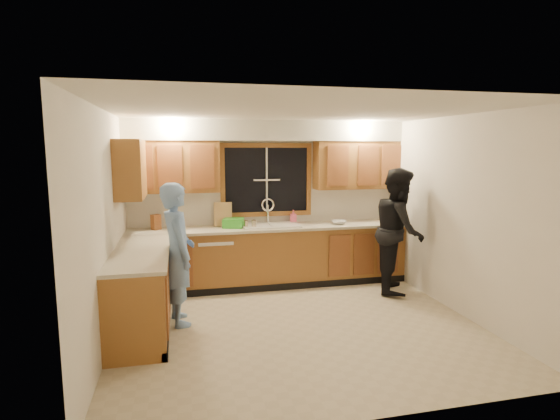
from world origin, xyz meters
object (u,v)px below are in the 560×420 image
Objects in this scene: man at (178,254)px; woman at (399,230)px; bowl at (339,222)px; stove at (137,308)px; sink at (270,230)px; dishwasher at (215,262)px; soap_bottle at (293,216)px; knife_block at (156,222)px; dish_crate at (233,223)px.

woman is (3.14, 0.51, 0.06)m from man.
man is at bearing -155.36° from bowl.
bowl is at bearing 31.40° from stove.
woman reaches higher than sink.
bowl is (1.92, -0.06, 0.54)m from dishwasher.
sink is at bearing -61.11° from man.
bowl is (1.07, -0.07, 0.08)m from sink.
sink is 4.13× the size of soap_bottle.
knife_block is at bearing -177.12° from soap_bottle.
sink is 1.05× the size of dishwasher.
dish_crate is (-2.33, 0.70, 0.08)m from woman.
bowl reaches higher than dishwasher.
dish_crate is (1.24, 1.84, 0.54)m from stove.
dish_crate is (1.11, -0.07, -0.04)m from knife_block.
sink is at bearing -1.98° from dish_crate.
dish_crate is (0.29, 0.03, 0.58)m from dishwasher.
man is at bearing 56.01° from stove.
dishwasher is 2.85× the size of dish_crate.
soap_bottle is at bearing 81.62° from woman.
man reaches higher than knife_block.
stove is 0.53× the size of man.
knife_block is at bearing 173.00° from dishwasher.
woman is 2.43m from dish_crate.
sink is 3.68× the size of bowl.
dishwasher is 1.36m from man.
knife_block reaches higher than dish_crate.
woman is 8.22× the size of knife_block.
dish_crate reaches higher than bowl.
sink is at bearing 93.24° from woman.
woman reaches higher than soap_bottle.
soap_bottle is (0.41, 0.19, 0.16)m from sink.
dishwasher is 0.45× the size of woman.
dishwasher is 2.04m from stove.
stove is at bearing 132.16° from woman.
woman is (1.77, -0.69, 0.04)m from sink.
stove is 3.85× the size of bowl.
sink is at bearing 45.39° from stove.
man is (-1.37, -1.19, -0.02)m from sink.
soap_bottle is at bearing 10.09° from dish_crate.
dishwasher is 0.91× the size of stove.
man is 2.26m from soap_bottle.
knife_block is (-0.30, 1.28, 0.18)m from man.
man is at bearing -113.99° from dishwasher.
knife_block is at bearing 86.31° from stove.
bowl is (-0.70, 0.61, 0.04)m from woman.
woman is 0.93m from bowl.
sink is at bearing -40.85° from knife_block.
sink is 0.51× the size of man.
dishwasher is 3.72× the size of knife_block.
woman is at bearing -14.38° from dishwasher.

